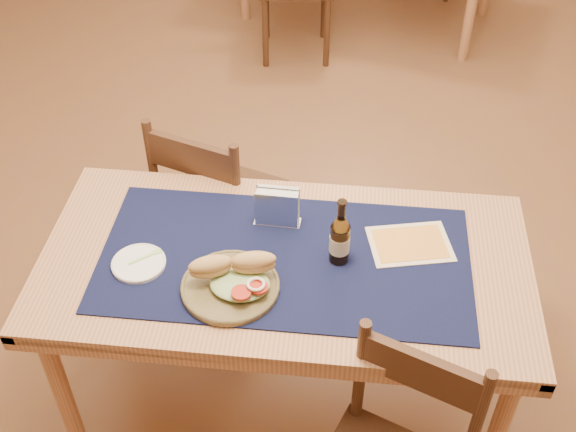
# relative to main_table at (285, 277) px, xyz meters

# --- Properties ---
(main_table) EXTENTS (1.60, 0.80, 0.75)m
(main_table) POSITION_rel_main_table_xyz_m (0.00, 0.00, 0.00)
(main_table) COLOR tan
(main_table) RESTS_ON ground
(placemat) EXTENTS (1.20, 0.60, 0.01)m
(placemat) POSITION_rel_main_table_xyz_m (0.00, 0.00, 0.09)
(placemat) COLOR #0E1336
(placemat) RESTS_ON main_table
(baseboard) EXTENTS (6.00, 7.00, 0.10)m
(baseboard) POSITION_rel_main_table_xyz_m (0.00, 0.80, -0.62)
(baseboard) COLOR #432A18
(baseboard) RESTS_ON ground
(chair_main_far) EXTENTS (0.54, 0.54, 0.92)m
(chair_main_far) POSITION_rel_main_table_xyz_m (-0.35, 0.57, -0.19)
(chair_main_far) COLOR #432A18
(chair_main_far) RESTS_ON ground
(sandwich_plate) EXTENTS (0.31, 0.31, 0.12)m
(sandwich_plate) POSITION_rel_main_table_xyz_m (-0.14, -0.15, 0.12)
(sandwich_plate) COLOR brown
(sandwich_plate) RESTS_ON placemat
(side_plate) EXTENTS (0.17, 0.17, 0.01)m
(side_plate) POSITION_rel_main_table_xyz_m (-0.46, -0.08, 0.10)
(side_plate) COLOR white
(side_plate) RESTS_ON placemat
(fork) EXTENTS (0.10, 0.09, 0.00)m
(fork) POSITION_rel_main_table_xyz_m (-0.44, -0.05, 0.10)
(fork) COLOR #9CDA77
(fork) RESTS_ON side_plate
(beer_bottle) EXTENTS (0.07, 0.07, 0.25)m
(beer_bottle) POSITION_rel_main_table_xyz_m (0.17, 0.01, 0.18)
(beer_bottle) COLOR #40270B
(beer_bottle) RESTS_ON placemat
(napkin_holder) EXTENTS (0.16, 0.06, 0.14)m
(napkin_holder) POSITION_rel_main_table_xyz_m (-0.04, 0.17, 0.15)
(napkin_holder) COLOR silver
(napkin_holder) RESTS_ON placemat
(menu_card) EXTENTS (0.30, 0.25, 0.01)m
(menu_card) POSITION_rel_main_table_xyz_m (0.41, 0.11, 0.09)
(menu_card) COLOR beige
(menu_card) RESTS_ON placemat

